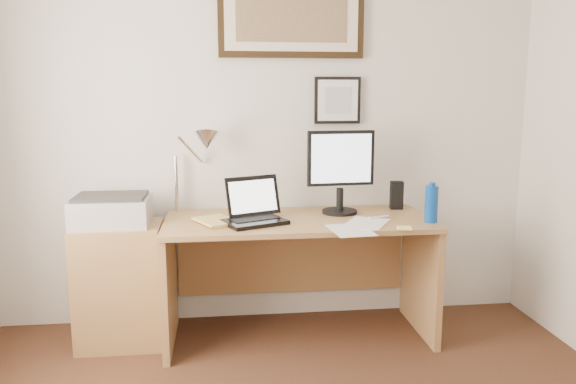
{
  "coord_description": "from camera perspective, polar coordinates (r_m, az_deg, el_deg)",
  "views": [
    {
      "loc": [
        -0.3,
        -1.64,
        1.5
      ],
      "look_at": [
        0.06,
        1.43,
        0.95
      ],
      "focal_mm": 35.0,
      "sensor_mm": 36.0,
      "label": 1
    }
  ],
  "objects": [
    {
      "name": "wall_back",
      "position": [
        3.66,
        -2.05,
        6.15
      ],
      "size": [
        3.5,
        0.02,
        2.5
      ],
      "primitive_type": "cube",
      "color": "silver",
      "rests_on": "ground"
    },
    {
      "name": "side_cabinet",
      "position": [
        3.56,
        -16.62,
        -8.96
      ],
      "size": [
        0.5,
        0.4,
        0.73
      ],
      "primitive_type": "cube",
      "color": "olive",
      "rests_on": "floor"
    },
    {
      "name": "water_bottle",
      "position": [
        3.38,
        14.36,
        -1.2
      ],
      "size": [
        0.08,
        0.08,
        0.22
      ],
      "primitive_type": "cylinder",
      "color": "#0B409B",
      "rests_on": "desk"
    },
    {
      "name": "bottle_cap",
      "position": [
        3.36,
        14.45,
        0.78
      ],
      "size": [
        0.04,
        0.04,
        0.02
      ],
      "primitive_type": "cylinder",
      "color": "#0B409B",
      "rests_on": "water_bottle"
    },
    {
      "name": "speaker",
      "position": [
        3.73,
        10.97,
        -0.31
      ],
      "size": [
        0.09,
        0.08,
        0.18
      ],
      "primitive_type": "cube",
      "rotation": [
        0.0,
        0.0,
        -0.14
      ],
      "color": "black",
      "rests_on": "desk"
    },
    {
      "name": "paper_sheet_a",
      "position": [
        3.12,
        6.38,
        -3.87
      ],
      "size": [
        0.24,
        0.32,
        0.0
      ],
      "primitive_type": "cube",
      "rotation": [
        0.0,
        0.0,
        0.1
      ],
      "color": "white",
      "rests_on": "desk"
    },
    {
      "name": "paper_sheet_b",
      "position": [
        3.29,
        7.95,
        -3.14
      ],
      "size": [
        0.34,
        0.38,
        0.0
      ],
      "primitive_type": "cube",
      "rotation": [
        0.0,
        0.0,
        -0.53
      ],
      "color": "white",
      "rests_on": "desk"
    },
    {
      "name": "sticky_pad",
      "position": [
        3.19,
        11.72,
        -3.6
      ],
      "size": [
        0.09,
        0.09,
        0.01
      ],
      "primitive_type": "cube",
      "rotation": [
        0.0,
        0.0,
        -0.21
      ],
      "color": "#F9F576",
      "rests_on": "desk"
    },
    {
      "name": "marker_pen",
      "position": [
        3.43,
        9.22,
        -2.55
      ],
      "size": [
        0.14,
        0.06,
        0.02
      ],
      "primitive_type": "cylinder",
      "rotation": [
        0.0,
        1.57,
        0.35
      ],
      "color": "white",
      "rests_on": "desk"
    },
    {
      "name": "book",
      "position": [
        3.26,
        -8.82,
        -3.17
      ],
      "size": [
        0.3,
        0.33,
        0.02
      ],
      "primitive_type": "imported",
      "rotation": [
        0.0,
        0.0,
        0.48
      ],
      "color": "#E2BF6A",
      "rests_on": "desk"
    },
    {
      "name": "desk",
      "position": [
        3.52,
        0.86,
        -6.17
      ],
      "size": [
        1.6,
        0.7,
        0.75
      ],
      "color": "olive",
      "rests_on": "floor"
    },
    {
      "name": "laptop",
      "position": [
        3.29,
        -3.46,
        -2.08
      ],
      "size": [
        0.41,
        0.42,
        0.26
      ],
      "color": "black",
      "rests_on": "desk"
    },
    {
      "name": "lcd_monitor",
      "position": [
        3.49,
        5.37,
        2.47
      ],
      "size": [
        0.42,
        0.22,
        0.52
      ],
      "color": "black",
      "rests_on": "desk"
    },
    {
      "name": "printer",
      "position": [
        3.46,
        -17.48,
        -1.76
      ],
      "size": [
        0.44,
        0.34,
        0.18
      ],
      "color": "#ADADAF",
      "rests_on": "side_cabinet"
    },
    {
      "name": "desk_lamp",
      "position": [
        3.46,
        -8.55,
        4.78
      ],
      "size": [
        0.29,
        0.27,
        0.53
      ],
      "color": "silver",
      "rests_on": "desk"
    },
    {
      "name": "picture_large",
      "position": [
        3.66,
        0.37,
        17.13
      ],
      "size": [
        0.92,
        0.04,
        0.47
      ],
      "color": "black",
      "rests_on": "wall_back"
    },
    {
      "name": "picture_small",
      "position": [
        3.69,
        5.05,
        9.26
      ],
      "size": [
        0.3,
        0.03,
        0.3
      ],
      "color": "black",
      "rests_on": "wall_back"
    }
  ]
}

